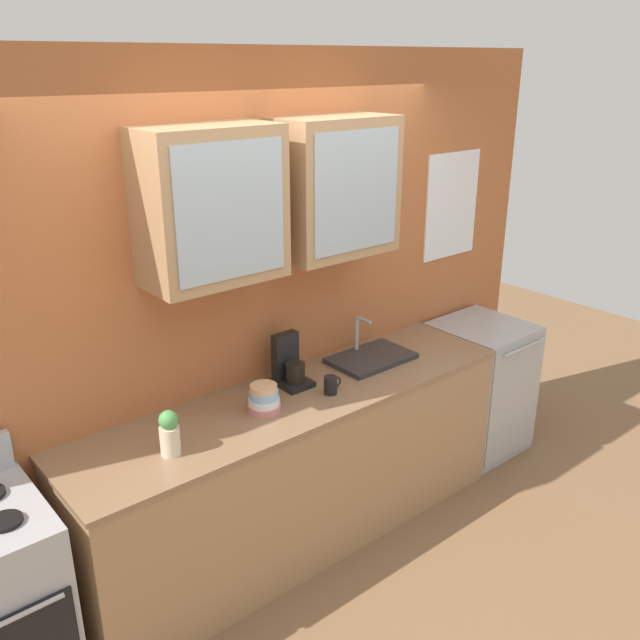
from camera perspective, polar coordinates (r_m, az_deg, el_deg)
ground_plane at (r=4.24m, az=-1.70°, el=-17.58°), size 10.00×10.00×0.00m
back_wall_unit at (r=3.76m, az=-4.98°, el=3.19°), size 4.48×0.46×2.71m
counter at (r=3.96m, az=-1.77°, el=-12.30°), size 2.64×0.66×0.93m
sink_faucet at (r=4.15m, az=4.25°, el=-3.10°), size 0.50×0.32×0.25m
bowl_stack at (r=3.56m, az=-4.71°, el=-6.56°), size 0.17×0.17×0.14m
vase at (r=3.24m, az=-12.45°, el=-9.21°), size 0.09×0.09×0.22m
cup_near_sink at (r=3.73m, az=0.92°, el=-5.44°), size 0.11×0.07×0.10m
dishwasher at (r=5.00m, az=13.13°, el=-5.41°), size 0.59×0.64×0.93m
coffee_maker at (r=3.82m, az=-2.54°, el=-3.84°), size 0.17×0.20×0.29m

